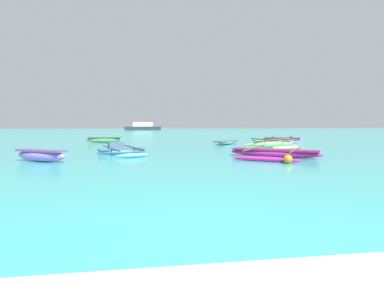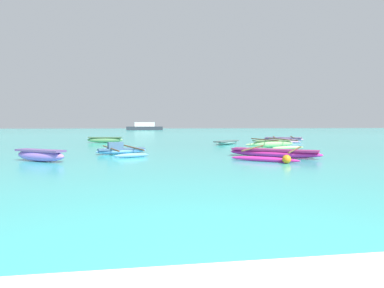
% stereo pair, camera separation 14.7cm
% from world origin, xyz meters
% --- Properties ---
extents(moored_boat_0, '(3.04, 3.72, 0.55)m').
position_xyz_m(moored_boat_0, '(7.14, 16.64, 0.25)').
color(moored_boat_0, '#ABD585').
rests_on(moored_boat_0, ground_plane).
extents(moored_boat_1, '(2.95, 0.90, 0.47)m').
position_xyz_m(moored_boat_1, '(-4.40, 23.28, 0.26)').
color(moored_boat_1, '#689C62').
rests_on(moored_boat_1, ground_plane).
extents(moored_boat_2, '(2.40, 1.73, 0.48)m').
position_xyz_m(moored_boat_2, '(-5.10, 10.83, 0.27)').
color(moored_boat_2, '#AA73E2').
rests_on(moored_boat_2, ground_plane).
extents(moored_boat_3, '(2.52, 2.52, 0.29)m').
position_xyz_m(moored_boat_3, '(4.90, 19.91, 0.16)').
color(moored_boat_3, '#77A19F').
rests_on(moored_boat_3, ground_plane).
extents(moored_boat_4, '(4.42, 4.67, 0.43)m').
position_xyz_m(moored_boat_4, '(4.79, 11.01, 0.20)').
color(moored_boat_4, '#E9299E').
rests_on(moored_boat_4, ground_plane).
extents(moored_boat_5, '(2.74, 4.27, 0.60)m').
position_xyz_m(moored_boat_5, '(-2.21, 13.56, 0.20)').
color(moored_boat_5, '#69A4EA').
rests_on(moored_boat_5, ground_plane).
extents(moored_boat_6, '(3.91, 4.88, 0.45)m').
position_xyz_m(moored_boat_6, '(10.66, 22.78, 0.21)').
color(moored_boat_6, '#CA90D3').
rests_on(moored_boat_6, ground_plane).
extents(mooring_buoy_0, '(0.33, 0.33, 0.33)m').
position_xyz_m(mooring_buoy_0, '(4.39, 8.88, 0.17)').
color(mooring_buoy_0, orange).
rests_on(mooring_buoy_0, ground_plane).
extents(distant_ferry, '(9.68, 2.13, 2.13)m').
position_xyz_m(distant_ferry, '(-2.28, 80.49, 0.87)').
color(distant_ferry, '#2D333D').
rests_on(distant_ferry, ground_plane).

